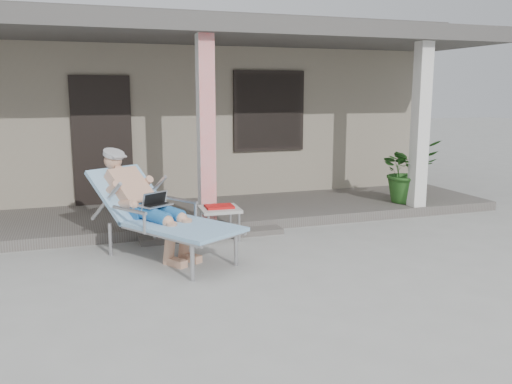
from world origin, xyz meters
name	(u,v)px	position (x,y,z in m)	size (l,w,h in m)	color
ground	(256,281)	(0.00, 0.00, 0.00)	(60.00, 60.00, 0.00)	#9E9E99
house	(158,107)	(0.00, 6.50, 1.67)	(10.40, 5.40, 3.30)	gray
porch_deck	(195,215)	(0.00, 3.00, 0.07)	(10.00, 2.00, 0.15)	#605B56
porch_overhang	(192,37)	(0.00, 2.95, 2.79)	(10.00, 2.30, 2.85)	silver
porch_step	(213,235)	(0.00, 1.85, 0.04)	(2.00, 0.30, 0.07)	#605B56
lounger	(152,188)	(-0.89, 1.29, 0.85)	(1.74, 2.15, 1.38)	#B7B7BC
side_table	(220,211)	(0.07, 1.74, 0.40)	(0.55, 0.55, 0.47)	#B3B3AE
potted_palm	(408,170)	(3.55, 2.49, 0.69)	(0.97, 0.84, 1.08)	#26591E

